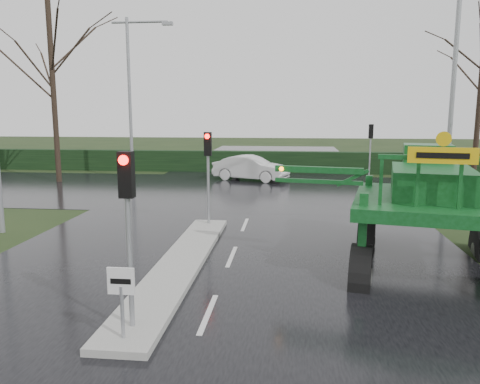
# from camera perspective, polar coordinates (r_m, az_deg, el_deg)

# --- Properties ---
(ground) EXTENTS (140.00, 140.00, 0.00)m
(ground) POSITION_cam_1_polar(r_m,az_deg,el_deg) (10.24, -3.91, -14.69)
(ground) COLOR black
(ground) RESTS_ON ground
(road_main) EXTENTS (14.00, 80.00, 0.02)m
(road_main) POSITION_cam_1_polar(r_m,az_deg,el_deg) (19.71, 1.16, -2.68)
(road_main) COLOR black
(road_main) RESTS_ON ground
(road_cross) EXTENTS (80.00, 12.00, 0.02)m
(road_cross) POSITION_cam_1_polar(r_m,az_deg,el_deg) (25.59, 2.34, 0.18)
(road_cross) COLOR black
(road_cross) RESTS_ON ground
(median_island) EXTENTS (1.20, 10.00, 0.16)m
(median_island) POSITION_cam_1_polar(r_m,az_deg,el_deg) (13.20, -7.24, -8.66)
(median_island) COLOR gray
(median_island) RESTS_ON ground
(hedge_row) EXTENTS (44.00, 0.90, 1.50)m
(hedge_row) POSITION_cam_1_polar(r_m,az_deg,el_deg) (33.41, 3.28, 3.69)
(hedge_row) COLOR black
(hedge_row) RESTS_ON ground
(brick_wall) EXTENTS (0.40, 20.00, 1.20)m
(brick_wall) POSITION_cam_1_polar(r_m,az_deg,el_deg) (26.93, 25.25, 1.01)
(brick_wall) COLOR #592D1E
(brick_wall) RESTS_ON ground
(keep_left_sign) EXTENTS (0.50, 0.07, 1.35)m
(keep_left_sign) POSITION_cam_1_polar(r_m,az_deg,el_deg) (8.82, -14.26, -11.65)
(keep_left_sign) COLOR gray
(keep_left_sign) RESTS_ON ground
(traffic_signal_near) EXTENTS (0.26, 0.33, 3.52)m
(traffic_signal_near) POSITION_cam_1_polar(r_m,az_deg,el_deg) (8.85, -13.57, -1.22)
(traffic_signal_near) COLOR gray
(traffic_signal_near) RESTS_ON ground
(traffic_signal_mid) EXTENTS (0.26, 0.33, 3.52)m
(traffic_signal_mid) POSITION_cam_1_polar(r_m,az_deg,el_deg) (17.02, -3.93, 4.15)
(traffic_signal_mid) COLOR gray
(traffic_signal_mid) RESTS_ON ground
(traffic_signal_far) EXTENTS (0.26, 0.33, 3.52)m
(traffic_signal_far) POSITION_cam_1_polar(r_m,az_deg,el_deg) (29.63, 15.63, 6.16)
(traffic_signal_far) COLOR gray
(traffic_signal_far) RESTS_ON ground
(street_light_right) EXTENTS (3.85, 0.30, 10.00)m
(street_light_right) POSITION_cam_1_polar(r_m,az_deg,el_deg) (22.24, 23.90, 13.43)
(street_light_right) COLOR gray
(street_light_right) RESTS_ON ground
(street_light_left_far) EXTENTS (3.85, 0.30, 10.00)m
(street_light_left_far) POSITION_cam_1_polar(r_m,az_deg,el_deg) (30.86, -12.81, 12.72)
(street_light_left_far) COLOR gray
(street_light_left_far) RESTS_ON ground
(tree_left_far) EXTENTS (7.70, 7.70, 13.26)m
(tree_left_far) POSITION_cam_1_polar(r_m,az_deg,el_deg) (30.79, -21.99, 14.44)
(tree_left_far) COLOR black
(tree_left_far) RESTS_ON ground
(crop_sprayer) EXTENTS (8.36, 5.93, 4.74)m
(crop_sprayer) POSITION_cam_1_polar(r_m,az_deg,el_deg) (12.13, 14.96, -0.05)
(crop_sprayer) COLOR black
(crop_sprayer) RESTS_ON ground
(white_sedan) EXTENTS (4.96, 3.07, 1.54)m
(white_sedan) POSITION_cam_1_polar(r_m,az_deg,el_deg) (29.37, 1.29, 1.41)
(white_sedan) COLOR silver
(white_sedan) RESTS_ON ground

